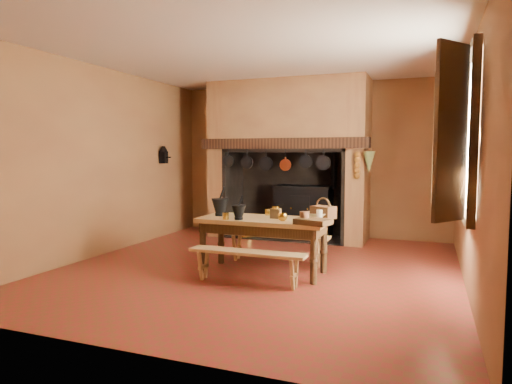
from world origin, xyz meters
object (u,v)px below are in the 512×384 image
at_px(work_table, 263,227).
at_px(mixing_bowl, 317,215).
at_px(iron_range, 304,210).
at_px(bench_front, 247,259).
at_px(wicker_basket, 323,212).
at_px(coffee_grinder, 276,213).

relative_size(work_table, mixing_bowl, 5.26).
bearing_deg(iron_range, bench_front, -86.87).
bearing_deg(wicker_basket, coffee_grinder, -137.39).
distance_m(work_table, bench_front, 0.62).
distance_m(mixing_bowl, wicker_basket, 0.09).
bearing_deg(work_table, iron_range, 93.78).
height_order(coffee_grinder, wicker_basket, wicker_basket).
relative_size(coffee_grinder, mixing_bowl, 0.61).
height_order(work_table, mixing_bowl, mixing_bowl).
distance_m(work_table, wicker_basket, 0.78).
bearing_deg(work_table, mixing_bowl, 20.21).
bearing_deg(wicker_basket, iron_range, 133.64).
height_order(iron_range, wicker_basket, iron_range).
distance_m(bench_front, wicker_basket, 1.18).
xyz_separation_m(iron_range, work_table, (0.17, -2.64, 0.11)).
height_order(work_table, wicker_basket, wicker_basket).
bearing_deg(bench_front, work_table, 90.00).
relative_size(work_table, coffee_grinder, 8.62).
height_order(iron_range, bench_front, iron_range).
bearing_deg(mixing_bowl, wicker_basket, 15.16).
relative_size(iron_range, coffee_grinder, 8.51).
height_order(work_table, coffee_grinder, coffee_grinder).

